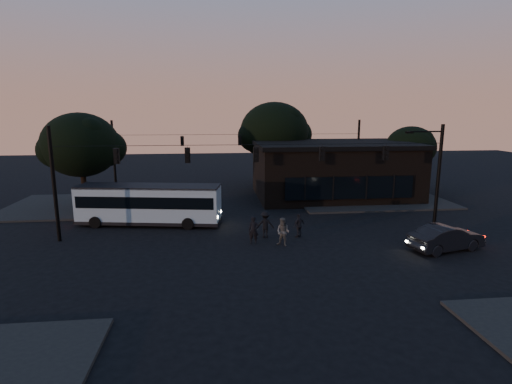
{
  "coord_description": "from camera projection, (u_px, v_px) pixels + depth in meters",
  "views": [
    {
      "loc": [
        -2.85,
        -22.33,
        8.33
      ],
      "look_at": [
        0.0,
        4.0,
        3.0
      ],
      "focal_mm": 28.0,
      "sensor_mm": 36.0,
      "label": 1
    }
  ],
  "objects": [
    {
      "name": "pedestrian_b",
      "position": [
        283.0,
        232.0,
        25.13
      ],
      "size": [
        1.11,
        1.06,
        1.8
      ],
      "primitive_type": "imported",
      "rotation": [
        0.0,
        0.0,
        -0.61
      ],
      "color": "#504E49",
      "rests_on": "ground"
    },
    {
      "name": "tree_right",
      "position": [
        410.0,
        147.0,
        42.24
      ],
      "size": [
        5.2,
        5.2,
        6.86
      ],
      "color": "black",
      "rests_on": "ground"
    },
    {
      "name": "pedestrian_a",
      "position": [
        254.0,
        230.0,
        25.5
      ],
      "size": [
        0.72,
        0.53,
        1.81
      ],
      "primitive_type": "imported",
      "rotation": [
        0.0,
        0.0,
        -0.16
      ],
      "color": "black",
      "rests_on": "ground"
    },
    {
      "name": "tree_left",
      "position": [
        81.0,
        145.0,
        33.8
      ],
      "size": [
        6.4,
        6.4,
        8.3
      ],
      "color": "black",
      "rests_on": "ground"
    },
    {
      "name": "car",
      "position": [
        446.0,
        238.0,
        24.33
      ],
      "size": [
        5.05,
        2.86,
        1.57
      ],
      "primitive_type": "imported",
      "rotation": [
        0.0,
        0.0,
        1.83
      ],
      "color": "black",
      "rests_on": "ground"
    },
    {
      "name": "bus",
      "position": [
        149.0,
        203.0,
        29.77
      ],
      "size": [
        10.88,
        4.16,
        2.99
      ],
      "rotation": [
        0.0,
        0.0,
        -0.16
      ],
      "color": "#94AFBD",
      "rests_on": "ground"
    },
    {
      "name": "signal_rig_near",
      "position": [
        256.0,
        171.0,
        26.73
      ],
      "size": [
        26.24,
        0.3,
        7.5
      ],
      "color": "black",
      "rests_on": "ground"
    },
    {
      "name": "sidewalk_far_right",
      "position": [
        368.0,
        199.0,
        38.6
      ],
      "size": [
        14.0,
        10.0,
        0.15
      ],
      "primitive_type": "cube",
      "color": "black",
      "rests_on": "ground"
    },
    {
      "name": "building",
      "position": [
        333.0,
        169.0,
        39.69
      ],
      "size": [
        15.4,
        10.41,
        5.4
      ],
      "color": "black",
      "rests_on": "ground"
    },
    {
      "name": "signal_rig_far",
      "position": [
        240.0,
        151.0,
        42.37
      ],
      "size": [
        26.24,
        0.3,
        7.5
      ],
      "color": "black",
      "rests_on": "ground"
    },
    {
      "name": "pedestrian_c",
      "position": [
        299.0,
        225.0,
        26.85
      ],
      "size": [
        1.04,
        0.86,
        1.66
      ],
      "primitive_type": "imported",
      "rotation": [
        0.0,
        0.0,
        3.71
      ],
      "color": "black",
      "rests_on": "ground"
    },
    {
      "name": "ground",
      "position": [
        263.0,
        255.0,
        23.71
      ],
      "size": [
        120.0,
        120.0,
        0.0
      ],
      "primitive_type": "plane",
      "color": "black",
      "rests_on": "ground"
    },
    {
      "name": "tree_behind",
      "position": [
        274.0,
        131.0,
        44.35
      ],
      "size": [
        7.6,
        7.6,
        9.43
      ],
      "color": "black",
      "rests_on": "ground"
    },
    {
      "name": "sidewalk_far_left",
      "position": [
        89.0,
        205.0,
        35.86
      ],
      "size": [
        14.0,
        10.0,
        0.15
      ],
      "primitive_type": "cube",
      "color": "black",
      "rests_on": "ground"
    },
    {
      "name": "pedestrian_d",
      "position": [
        265.0,
        224.0,
        26.78
      ],
      "size": [
        1.26,
        0.83,
        1.83
      ],
      "primitive_type": "imported",
      "rotation": [
        0.0,
        0.0,
        3.0
      ],
      "color": "black",
      "rests_on": "ground"
    }
  ]
}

